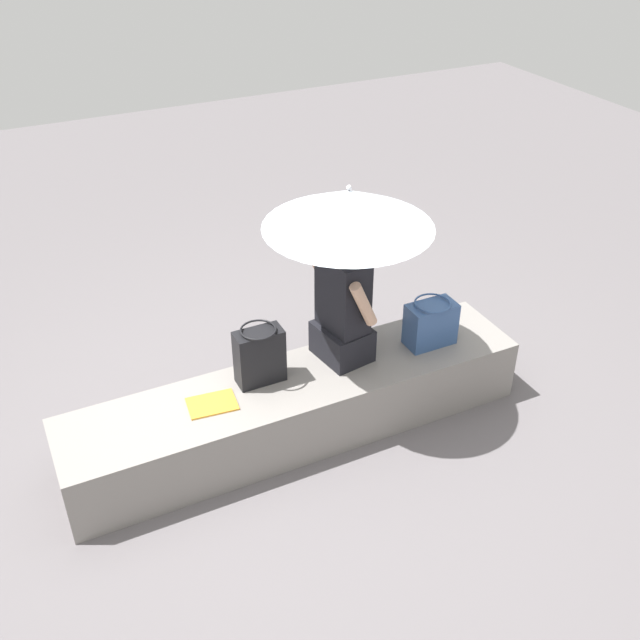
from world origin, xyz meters
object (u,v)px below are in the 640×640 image
(tote_bag_canvas, at_px, (260,356))
(handbag_black, at_px, (431,323))
(parasol, at_px, (349,209))
(magazine, at_px, (212,404))
(person_seated, at_px, (343,304))

(tote_bag_canvas, bearing_deg, handbag_black, 174.35)
(tote_bag_canvas, bearing_deg, parasol, 179.82)
(parasol, height_order, magazine, parasol)
(parasol, xyz_separation_m, magazine, (0.92, 0.09, -1.01))
(tote_bag_canvas, distance_m, magazine, 0.40)
(handbag_black, xyz_separation_m, tote_bag_canvas, (1.13, -0.11, 0.03))
(person_seated, height_order, parasol, parasol)
(handbag_black, relative_size, tote_bag_canvas, 0.85)
(parasol, relative_size, handbag_black, 3.64)
(tote_bag_canvas, bearing_deg, person_seated, -178.91)
(person_seated, relative_size, tote_bag_canvas, 2.42)
(person_seated, xyz_separation_m, parasol, (-0.02, 0.01, 0.63))
(handbag_black, distance_m, magazine, 1.48)
(parasol, xyz_separation_m, handbag_black, (-0.56, 0.11, -0.86))
(handbag_black, relative_size, magazine, 1.13)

